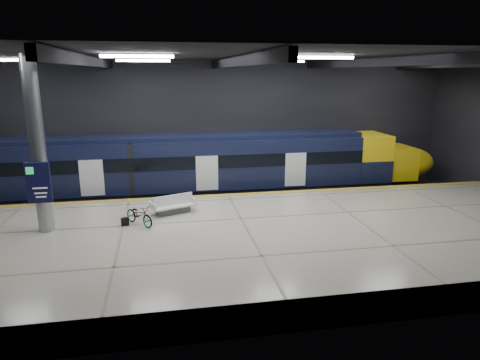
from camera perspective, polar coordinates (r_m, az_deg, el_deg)
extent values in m
plane|color=black|center=(20.10, -0.39, -7.18)|extent=(30.00, 30.00, 0.00)
cube|color=black|center=(26.84, -3.39, 7.05)|extent=(30.00, 0.10, 8.00)
cube|color=black|center=(11.42, 6.56, -2.82)|extent=(30.00, 0.10, 8.00)
cube|color=black|center=(18.73, -0.43, 16.25)|extent=(30.00, 16.00, 0.10)
cube|color=black|center=(18.65, -19.55, 14.71)|extent=(0.25, 16.00, 0.40)
cube|color=black|center=(18.73, -0.43, 15.49)|extent=(0.25, 16.00, 0.40)
cube|color=black|center=(20.63, 16.81, 14.79)|extent=(0.25, 16.00, 0.40)
cube|color=white|center=(16.47, -13.54, 15.75)|extent=(2.60, 0.18, 0.10)
cube|color=white|center=(17.59, 10.81, 15.76)|extent=(2.60, 0.18, 0.10)
cube|color=white|center=(21.11, 29.41, 13.94)|extent=(2.60, 0.18, 0.10)
cube|color=white|center=(22.46, -12.77, 15.27)|extent=(2.60, 0.18, 0.10)
cube|color=white|center=(23.30, 5.36, 15.49)|extent=(2.60, 0.18, 0.10)
cube|color=white|center=(26.06, 20.86, 14.52)|extent=(2.60, 0.18, 0.10)
cube|color=beige|center=(17.62, 1.03, -8.43)|extent=(30.00, 11.00, 1.10)
cube|color=gold|center=(22.32, -1.62, -2.00)|extent=(30.00, 0.40, 0.01)
cube|color=gray|center=(24.54, -2.33, -3.00)|extent=(30.00, 0.08, 0.16)
cube|color=gray|center=(25.91, -2.78, -2.07)|extent=(30.00, 0.08, 0.16)
cube|color=black|center=(24.89, -11.59, -1.90)|extent=(24.00, 2.58, 0.80)
cube|color=black|center=(24.47, -11.79, 2.09)|extent=(24.00, 2.80, 2.75)
cube|color=black|center=(24.21, -11.97, 5.55)|extent=(24.00, 2.30, 0.24)
cube|color=black|center=(23.03, -11.89, 2.04)|extent=(24.00, 0.04, 0.70)
cube|color=white|center=(23.26, -4.42, 0.91)|extent=(1.20, 0.05, 1.90)
cube|color=yellow|center=(27.37, 16.56, 3.07)|extent=(2.00, 2.80, 2.75)
ellipsoid|color=yellow|center=(28.72, 21.13, 2.24)|extent=(3.60, 2.52, 1.90)
cube|color=black|center=(27.48, 17.14, 3.44)|extent=(1.60, 2.38, 0.80)
cube|color=#595B60|center=(19.66, -8.92, -4.01)|extent=(1.60, 0.99, 0.29)
cube|color=white|center=(19.60, -8.94, -3.39)|extent=(2.08, 1.44, 0.08)
cube|color=white|center=(19.52, -8.97, -2.65)|extent=(1.81, 0.75, 0.48)
cube|color=white|center=(19.24, -11.59, -3.49)|extent=(0.34, 0.78, 0.29)
cube|color=white|center=(19.92, -6.41, -2.67)|extent=(0.34, 0.78, 0.29)
imported|color=#99999E|center=(18.39, -13.27, -4.54)|extent=(1.51, 1.67, 0.88)
cube|color=black|center=(18.52, -15.09, -5.39)|extent=(0.34, 0.27, 0.35)
cylinder|color=#9EA0A5|center=(18.29, -25.40, 4.09)|extent=(0.60, 0.60, 6.90)
cube|color=#10113B|center=(18.15, -25.28, -0.33)|extent=(0.90, 0.12, 1.60)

